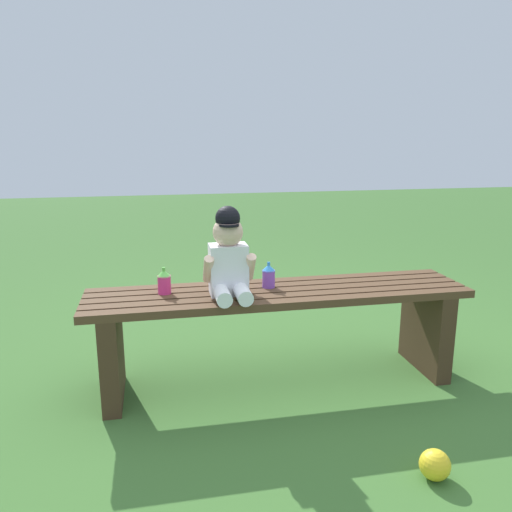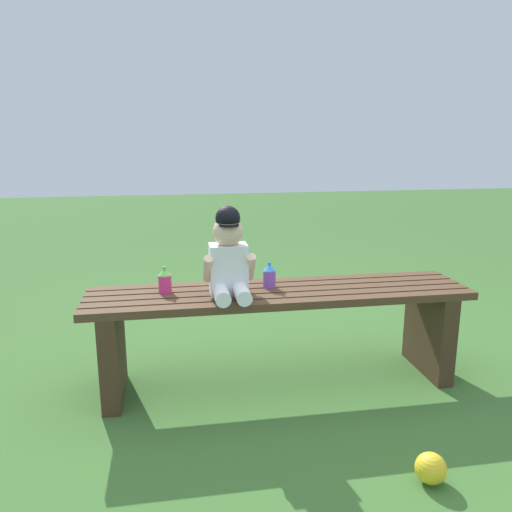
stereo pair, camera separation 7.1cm
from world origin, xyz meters
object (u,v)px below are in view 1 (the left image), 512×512
park_bench (279,320)px  toy_ball (435,465)px  sippy_cup_left (164,281)px  child_figure (229,257)px  sippy_cup_right (269,275)px

park_bench → toy_ball: size_ratio=16.34×
sippy_cup_left → toy_ball: bearing=-43.9°
child_figure → toy_ball: child_figure is taller
park_bench → sippy_cup_left: size_ratio=14.46×
park_bench → sippy_cup_right: bearing=131.2°
sippy_cup_left → toy_ball: sippy_cup_left is taller
child_figure → sippy_cup_right: 0.25m
sippy_cup_right → toy_ball: 1.06m
sippy_cup_left → sippy_cup_right: size_ratio=1.00×
child_figure → sippy_cup_right: bearing=21.5°
child_figure → toy_ball: 1.16m
child_figure → sippy_cup_left: bearing=164.5°
park_bench → toy_ball: 0.93m
sippy_cup_right → toy_ball: (0.41, -0.86, -0.48)m
park_bench → toy_ball: park_bench is taller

